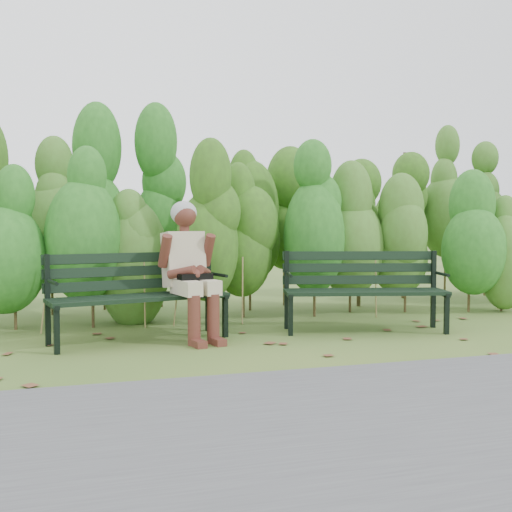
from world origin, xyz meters
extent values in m
plane|color=#3D5C24|center=(0.00, 0.00, 0.00)|extent=(80.00, 80.00, 0.00)
cube|color=#474749|center=(0.00, -2.20, 0.01)|extent=(60.00, 2.50, 0.01)
cylinder|color=#47381E|center=(-2.14, 1.30, 0.40)|extent=(0.03, 0.03, 0.80)
ellipsoid|color=#25621E|center=(-2.14, 1.30, 1.04)|extent=(0.64, 0.64, 1.44)
cylinder|color=#47381E|center=(-1.53, 1.30, 0.40)|extent=(0.03, 0.03, 0.80)
ellipsoid|color=#25621E|center=(-1.53, 1.30, 1.04)|extent=(0.64, 0.64, 1.44)
cylinder|color=#47381E|center=(-0.92, 1.30, 0.40)|extent=(0.03, 0.03, 0.80)
ellipsoid|color=#25621E|center=(-0.92, 1.30, 1.04)|extent=(0.64, 0.64, 1.44)
cylinder|color=#47381E|center=(-0.31, 1.30, 0.40)|extent=(0.03, 0.03, 0.80)
ellipsoid|color=#25621E|center=(-0.31, 1.30, 1.04)|extent=(0.64, 0.64, 1.44)
cylinder|color=#47381E|center=(0.31, 1.30, 0.40)|extent=(0.03, 0.03, 0.80)
ellipsoid|color=#25621E|center=(0.31, 1.30, 1.04)|extent=(0.64, 0.64, 1.44)
cylinder|color=#47381E|center=(0.92, 1.30, 0.40)|extent=(0.03, 0.03, 0.80)
ellipsoid|color=#25621E|center=(0.92, 1.30, 1.04)|extent=(0.64, 0.64, 1.44)
cylinder|color=#47381E|center=(1.53, 1.30, 0.40)|extent=(0.03, 0.03, 0.80)
ellipsoid|color=#25621E|center=(1.53, 1.30, 1.04)|extent=(0.64, 0.64, 1.44)
cylinder|color=#47381E|center=(2.14, 1.30, 0.40)|extent=(0.03, 0.03, 0.80)
ellipsoid|color=#25621E|center=(2.14, 1.30, 1.04)|extent=(0.64, 0.64, 1.44)
cylinder|color=#47381E|center=(2.75, 1.30, 0.40)|extent=(0.03, 0.03, 0.80)
ellipsoid|color=#25621E|center=(2.75, 1.30, 1.04)|extent=(0.64, 0.64, 1.44)
cylinder|color=#47381E|center=(3.36, 1.30, 0.40)|extent=(0.03, 0.03, 0.80)
ellipsoid|color=#25621E|center=(3.36, 1.30, 1.04)|extent=(0.64, 0.64, 1.44)
cylinder|color=#47381E|center=(-1.92, 2.30, 0.55)|extent=(0.04, 0.04, 1.10)
ellipsoid|color=#30501B|center=(-1.92, 2.30, 1.43)|extent=(0.70, 0.70, 1.98)
cylinder|color=#47381E|center=(-1.15, 2.30, 0.55)|extent=(0.04, 0.04, 1.10)
ellipsoid|color=#30501B|center=(-1.15, 2.30, 1.43)|extent=(0.70, 0.70, 1.98)
cylinder|color=#47381E|center=(-0.38, 2.30, 0.55)|extent=(0.04, 0.04, 1.10)
ellipsoid|color=#30501B|center=(-0.38, 2.30, 1.43)|extent=(0.70, 0.70, 1.98)
cylinder|color=#47381E|center=(0.38, 2.30, 0.55)|extent=(0.04, 0.04, 1.10)
ellipsoid|color=#30501B|center=(0.38, 2.30, 1.43)|extent=(0.70, 0.70, 1.98)
cylinder|color=#47381E|center=(1.15, 2.30, 0.55)|extent=(0.04, 0.04, 1.10)
ellipsoid|color=#30501B|center=(1.15, 2.30, 1.43)|extent=(0.70, 0.70, 1.98)
cylinder|color=#47381E|center=(1.92, 2.30, 0.55)|extent=(0.04, 0.04, 1.10)
ellipsoid|color=#30501B|center=(1.92, 2.30, 1.43)|extent=(0.70, 0.70, 1.98)
cylinder|color=#47381E|center=(2.69, 2.30, 0.55)|extent=(0.04, 0.04, 1.10)
ellipsoid|color=#30501B|center=(2.69, 2.30, 1.43)|extent=(0.70, 0.70, 1.98)
cylinder|color=#47381E|center=(3.46, 2.30, 0.55)|extent=(0.04, 0.04, 1.10)
ellipsoid|color=#30501B|center=(3.46, 2.30, 1.43)|extent=(0.70, 0.70, 1.98)
cylinder|color=#47381E|center=(4.22, 2.30, 0.55)|extent=(0.04, 0.04, 1.10)
ellipsoid|color=#30501B|center=(4.22, 2.30, 1.43)|extent=(0.70, 0.70, 1.98)
cube|color=brown|center=(-1.24, -1.01, 0.00)|extent=(0.11, 0.09, 0.01)
cube|color=brown|center=(-0.78, -0.86, 0.00)|extent=(0.11, 0.11, 0.01)
cube|color=brown|center=(1.30, 0.96, 0.00)|extent=(0.11, 0.11, 0.01)
cube|color=brown|center=(-1.96, -0.92, 0.00)|extent=(0.10, 0.08, 0.01)
cube|color=brown|center=(-0.02, 0.62, 0.00)|extent=(0.11, 0.11, 0.01)
cube|color=brown|center=(-0.98, 0.54, 0.00)|extent=(0.11, 0.09, 0.01)
cube|color=brown|center=(-0.93, -0.33, 0.00)|extent=(0.10, 0.11, 0.01)
cube|color=brown|center=(1.00, -0.95, 0.00)|extent=(0.11, 0.09, 0.01)
cube|color=brown|center=(-1.73, 0.57, 0.00)|extent=(0.09, 0.07, 0.01)
cube|color=brown|center=(-1.71, -1.02, 0.00)|extent=(0.09, 0.10, 0.01)
cube|color=brown|center=(1.87, 0.38, 0.00)|extent=(0.11, 0.11, 0.01)
cube|color=brown|center=(1.89, -0.02, 0.00)|extent=(0.09, 0.11, 0.01)
cube|color=brown|center=(2.70, 0.59, 0.00)|extent=(0.07, 0.09, 0.01)
cube|color=brown|center=(0.85, -0.01, 0.00)|extent=(0.11, 0.10, 0.01)
cube|color=brown|center=(0.59, 0.57, 0.00)|extent=(0.11, 0.11, 0.01)
cube|color=brown|center=(-1.52, -1.12, 0.00)|extent=(0.10, 0.11, 0.01)
cube|color=brown|center=(-0.95, 0.27, 0.00)|extent=(0.11, 0.11, 0.01)
cube|color=brown|center=(-1.63, -1.12, 0.00)|extent=(0.08, 0.10, 0.01)
cube|color=brown|center=(2.36, 0.27, 0.00)|extent=(0.11, 0.10, 0.01)
cube|color=brown|center=(-0.21, -0.28, 0.00)|extent=(0.08, 0.10, 0.01)
cube|color=brown|center=(-0.69, -0.18, 0.00)|extent=(0.11, 0.11, 0.01)
cube|color=brown|center=(1.44, 0.90, 0.00)|extent=(0.09, 0.11, 0.01)
cube|color=black|center=(-0.99, 0.31, 0.39)|extent=(1.55, 0.44, 0.03)
cube|color=black|center=(-1.02, 0.41, 0.39)|extent=(1.55, 0.44, 0.03)
cube|color=black|center=(-1.04, 0.52, 0.39)|extent=(1.55, 0.44, 0.03)
cube|color=black|center=(-1.07, 0.63, 0.39)|extent=(1.55, 0.44, 0.03)
cube|color=black|center=(-1.09, 0.71, 0.49)|extent=(1.54, 0.40, 0.09)
cube|color=black|center=(-1.09, 0.72, 0.61)|extent=(1.54, 0.40, 0.09)
cube|color=black|center=(-1.09, 0.73, 0.73)|extent=(1.54, 0.40, 0.09)
cube|color=black|center=(-1.72, 0.13, 0.20)|extent=(0.05, 0.05, 0.39)
cube|color=black|center=(-1.81, 0.50, 0.39)|extent=(0.05, 0.05, 0.78)
cube|color=black|center=(-1.76, 0.30, 0.37)|extent=(0.14, 0.43, 0.03)
cylinder|color=black|center=(-1.75, 0.26, 0.57)|extent=(0.10, 0.33, 0.03)
cube|color=black|center=(-0.26, 0.46, 0.20)|extent=(0.05, 0.05, 0.39)
cube|color=black|center=(-0.34, 0.83, 0.39)|extent=(0.05, 0.05, 0.78)
cube|color=black|center=(-0.30, 0.63, 0.37)|extent=(0.14, 0.43, 0.03)
cylinder|color=black|center=(-0.29, 0.59, 0.57)|extent=(0.10, 0.33, 0.03)
cube|color=black|center=(1.06, 0.20, 0.39)|extent=(1.53, 0.46, 0.03)
cube|color=black|center=(1.09, 0.30, 0.39)|extent=(1.53, 0.46, 0.03)
cube|color=black|center=(1.11, 0.41, 0.39)|extent=(1.53, 0.46, 0.03)
cube|color=black|center=(1.14, 0.51, 0.39)|extent=(1.53, 0.46, 0.03)
cube|color=black|center=(1.16, 0.59, 0.48)|extent=(1.52, 0.41, 0.09)
cube|color=black|center=(1.16, 0.60, 0.60)|extent=(1.52, 0.41, 0.09)
cube|color=black|center=(1.16, 0.61, 0.72)|extent=(1.52, 0.41, 0.09)
cube|color=black|center=(0.34, 0.36, 0.19)|extent=(0.05, 0.05, 0.39)
cube|color=black|center=(0.43, 0.72, 0.39)|extent=(0.05, 0.05, 0.77)
cube|color=black|center=(0.38, 0.53, 0.37)|extent=(0.14, 0.43, 0.03)
cylinder|color=black|center=(0.37, 0.49, 0.56)|extent=(0.11, 0.32, 0.03)
cube|color=black|center=(1.78, 0.01, 0.19)|extent=(0.05, 0.05, 0.39)
cube|color=black|center=(1.86, 0.37, 0.39)|extent=(0.05, 0.05, 0.77)
cube|color=black|center=(1.82, 0.18, 0.37)|extent=(0.14, 0.43, 0.03)
cylinder|color=black|center=(1.81, 0.14, 0.56)|extent=(0.11, 0.32, 0.03)
cube|color=#C4B693|center=(-0.64, 0.34, 0.48)|extent=(0.23, 0.44, 0.13)
cube|color=#C4B693|center=(-0.47, 0.38, 0.48)|extent=(0.23, 0.44, 0.13)
cylinder|color=#54271D|center=(-0.61, 0.17, 0.22)|extent=(0.13, 0.13, 0.43)
cylinder|color=#54271D|center=(-0.43, 0.21, 0.22)|extent=(0.13, 0.13, 0.43)
cube|color=#54271D|center=(-0.59, 0.09, 0.03)|extent=(0.13, 0.22, 0.06)
cube|color=#54271D|center=(-0.41, 0.13, 0.03)|extent=(0.13, 0.22, 0.06)
cube|color=#C4B693|center=(-0.62, 0.62, 0.71)|extent=(0.41, 0.33, 0.52)
cylinder|color=#54271D|center=(-0.61, 0.60, 0.99)|extent=(0.09, 0.09, 0.10)
sphere|color=#54271D|center=(-0.61, 0.59, 1.12)|extent=(0.21, 0.21, 0.21)
ellipsoid|color=gray|center=(-0.61, 0.62, 1.14)|extent=(0.24, 0.23, 0.22)
cylinder|color=#54271D|center=(-0.80, 0.50, 0.80)|extent=(0.13, 0.22, 0.31)
cylinder|color=#54271D|center=(-0.39, 0.59, 0.80)|extent=(0.13, 0.22, 0.31)
cylinder|color=#54271D|center=(-0.67, 0.39, 0.61)|extent=(0.26, 0.23, 0.13)
cylinder|color=#54271D|center=(-0.47, 0.44, 0.61)|extent=(0.19, 0.28, 0.13)
sphere|color=#54271D|center=(-0.56, 0.36, 0.59)|extent=(0.11, 0.11, 0.11)
cube|color=black|center=(-0.56, 0.37, 0.52)|extent=(0.32, 0.18, 0.16)
camera|label=1|loc=(-1.54, -4.85, 1.03)|focal=42.00mm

